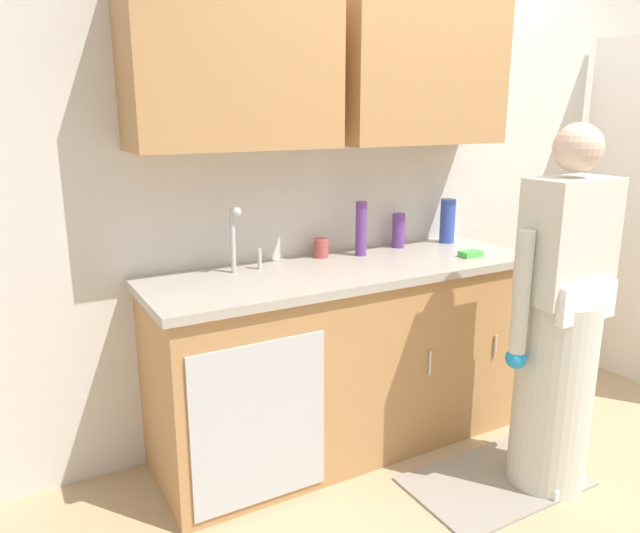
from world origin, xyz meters
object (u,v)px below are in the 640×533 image
at_px(person_at_sink, 558,341).
at_px(sponge, 470,254).
at_px(sink, 254,282).
at_px(bottle_cleaner_spray, 447,221).
at_px(cup_by_sink, 321,248).
at_px(bottle_soap, 398,230).
at_px(bottle_dish_liquid, 361,229).

relative_size(person_at_sink, sponge, 14.73).
xyz_separation_m(sink, sponge, (1.13, -0.16, 0.03)).
relative_size(person_at_sink, bottle_cleaner_spray, 6.60).
xyz_separation_m(person_at_sink, bottle_cleaner_spray, (0.15, 0.93, 0.37)).
relative_size(cup_by_sink, sponge, 0.87).
xyz_separation_m(sink, cup_by_sink, (0.46, 0.21, 0.06)).
distance_m(person_at_sink, cup_by_sink, 1.20).
xyz_separation_m(sink, bottle_soap, (0.94, 0.21, 0.11)).
bearing_deg(cup_by_sink, bottle_cleaner_spray, -2.56).
xyz_separation_m(bottle_cleaner_spray, cup_by_sink, (-0.80, 0.04, -0.08)).
bearing_deg(cup_by_sink, sponge, -28.52).
relative_size(sink, bottle_cleaner_spray, 2.04).
bearing_deg(person_at_sink, sink, 145.67).
relative_size(sink, bottle_soap, 2.68).
bearing_deg(bottle_cleaner_spray, sponge, -110.89).
bearing_deg(bottle_soap, sink, -167.62).
height_order(bottle_cleaner_spray, sponge, bottle_cleaner_spray).
xyz_separation_m(bottle_dish_liquid, sponge, (0.47, -0.30, -0.12)).
relative_size(bottle_cleaner_spray, sponge, 2.23).
xyz_separation_m(bottle_soap, cup_by_sink, (-0.48, 0.00, -0.05)).
height_order(sink, bottle_dish_liquid, sink).
bearing_deg(bottle_dish_liquid, bottle_soap, 12.24).
xyz_separation_m(bottle_cleaner_spray, bottle_dish_liquid, (-0.60, -0.03, 0.02)).
xyz_separation_m(bottle_cleaner_spray, sponge, (-0.13, -0.33, -0.11)).
bearing_deg(sponge, bottle_dish_liquid, 147.56).
relative_size(bottle_cleaner_spray, bottle_dish_liquid, 0.88).
bearing_deg(person_at_sink, bottle_dish_liquid, 116.38).
distance_m(sink, person_at_sink, 1.36).
bearing_deg(bottle_cleaner_spray, person_at_sink, -99.29).
bearing_deg(sink, bottle_dish_liquid, 12.44).
bearing_deg(person_at_sink, bottle_cleaner_spray, 80.71).
xyz_separation_m(bottle_soap, sponge, (0.19, -0.36, -0.08)).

